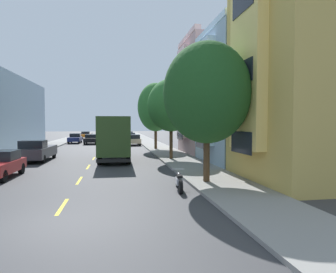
{
  "coord_description": "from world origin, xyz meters",
  "views": [
    {
      "loc": [
        1.98,
        -9.13,
        3.03
      ],
      "look_at": [
        7.49,
        22.37,
        1.63
      ],
      "focal_mm": 31.44,
      "sensor_mm": 36.0,
      "label": 1
    }
  ],
  "objects_px": {
    "parked_pickup_charcoal": "(37,151)",
    "street_tree_second": "(171,105)",
    "parked_hatchback_navy": "(75,138)",
    "street_tree_nearest": "(207,93)",
    "parked_motorcycle": "(179,181)",
    "parked_sedan_orange": "(86,135)",
    "street_tree_third": "(156,107)",
    "delivery_box_truck": "(114,136)",
    "moving_black_sedan": "(91,139)",
    "parked_hatchback_champagne": "(134,140)",
    "parked_sedan_silver": "(129,135)",
    "parked_sedan_white": "(130,137)"
  },
  "relations": [
    {
      "from": "parked_sedan_silver",
      "to": "parked_motorcycle",
      "type": "bearing_deg",
      "value": -89.53
    },
    {
      "from": "street_tree_second",
      "to": "street_tree_third",
      "type": "distance_m",
      "value": 9.7
    },
    {
      "from": "street_tree_nearest",
      "to": "parked_hatchback_navy",
      "type": "relative_size",
      "value": 1.73
    },
    {
      "from": "parked_sedan_silver",
      "to": "parked_pickup_charcoal",
      "type": "bearing_deg",
      "value": -104.1
    },
    {
      "from": "delivery_box_truck",
      "to": "parked_motorcycle",
      "type": "distance_m",
      "value": 12.05
    },
    {
      "from": "street_tree_nearest",
      "to": "parked_hatchback_navy",
      "type": "distance_m",
      "value": 35.07
    },
    {
      "from": "street_tree_third",
      "to": "moving_black_sedan",
      "type": "bearing_deg",
      "value": 125.15
    },
    {
      "from": "street_tree_nearest",
      "to": "parked_pickup_charcoal",
      "type": "bearing_deg",
      "value": 134.29
    },
    {
      "from": "parked_sedan_orange",
      "to": "parked_sedan_white",
      "type": "height_order",
      "value": "same"
    },
    {
      "from": "parked_sedan_orange",
      "to": "parked_sedan_white",
      "type": "relative_size",
      "value": 1.01
    },
    {
      "from": "parked_sedan_orange",
      "to": "street_tree_third",
      "type": "bearing_deg",
      "value": -69.41
    },
    {
      "from": "parked_sedan_orange",
      "to": "parked_hatchback_navy",
      "type": "distance_m",
      "value": 14.55
    },
    {
      "from": "parked_motorcycle",
      "to": "moving_black_sedan",
      "type": "bearing_deg",
      "value": 101.51
    },
    {
      "from": "moving_black_sedan",
      "to": "parked_hatchback_navy",
      "type": "bearing_deg",
      "value": 140.34
    },
    {
      "from": "street_tree_nearest",
      "to": "parked_motorcycle",
      "type": "height_order",
      "value": "street_tree_nearest"
    },
    {
      "from": "delivery_box_truck",
      "to": "moving_black_sedan",
      "type": "bearing_deg",
      "value": 99.91
    },
    {
      "from": "street_tree_nearest",
      "to": "delivery_box_truck",
      "type": "height_order",
      "value": "street_tree_nearest"
    },
    {
      "from": "parked_hatchback_navy",
      "to": "parked_pickup_charcoal",
      "type": "bearing_deg",
      "value": -90.07
    },
    {
      "from": "delivery_box_truck",
      "to": "moving_black_sedan",
      "type": "xyz_separation_m",
      "value": [
        -3.6,
        20.59,
        -1.24
      ]
    },
    {
      "from": "parked_sedan_orange",
      "to": "moving_black_sedan",
      "type": "relative_size",
      "value": 1.01
    },
    {
      "from": "street_tree_third",
      "to": "parked_hatchback_navy",
      "type": "xyz_separation_m",
      "value": [
        -10.76,
        13.77,
        -4.15
      ]
    },
    {
      "from": "parked_hatchback_champagne",
      "to": "parked_motorcycle",
      "type": "height_order",
      "value": "parked_hatchback_champagne"
    },
    {
      "from": "moving_black_sedan",
      "to": "parked_sedan_orange",
      "type": "bearing_deg",
      "value": 98.33
    },
    {
      "from": "delivery_box_truck",
      "to": "parked_sedan_orange",
      "type": "bearing_deg",
      "value": 99.2
    },
    {
      "from": "parked_sedan_white",
      "to": "parked_pickup_charcoal",
      "type": "xyz_separation_m",
      "value": [
        -8.68,
        -26.33,
        0.08
      ]
    },
    {
      "from": "street_tree_nearest",
      "to": "delivery_box_truck",
      "type": "relative_size",
      "value": 0.85
    },
    {
      "from": "parked_sedan_silver",
      "to": "parked_hatchback_champagne",
      "type": "relative_size",
      "value": 1.12
    },
    {
      "from": "parked_sedan_orange",
      "to": "parked_hatchback_champagne",
      "type": "xyz_separation_m",
      "value": [
        8.58,
        -20.43,
        0.01
      ]
    },
    {
      "from": "parked_pickup_charcoal",
      "to": "parked_hatchback_champagne",
      "type": "bearing_deg",
      "value": 61.71
    },
    {
      "from": "parked_pickup_charcoal",
      "to": "street_tree_second",
      "type": "bearing_deg",
      "value": -7.21
    },
    {
      "from": "parked_sedan_silver",
      "to": "parked_hatchback_navy",
      "type": "distance_m",
      "value": 15.48
    },
    {
      "from": "street_tree_nearest",
      "to": "parked_motorcycle",
      "type": "xyz_separation_m",
      "value": [
        -1.65,
        -1.13,
        -4.14
      ]
    },
    {
      "from": "delivery_box_truck",
      "to": "parked_hatchback_champagne",
      "type": "height_order",
      "value": "delivery_box_truck"
    },
    {
      "from": "street_tree_second",
      "to": "parked_pickup_charcoal",
      "type": "xyz_separation_m",
      "value": [
        -10.79,
        1.37,
        -3.71
      ]
    },
    {
      "from": "street_tree_third",
      "to": "parked_sedan_orange",
      "type": "height_order",
      "value": "street_tree_third"
    },
    {
      "from": "parked_sedan_white",
      "to": "moving_black_sedan",
      "type": "height_order",
      "value": "same"
    },
    {
      "from": "parked_hatchback_champagne",
      "to": "parked_pickup_charcoal",
      "type": "height_order",
      "value": "parked_pickup_charcoal"
    },
    {
      "from": "street_tree_second",
      "to": "parked_hatchback_navy",
      "type": "xyz_separation_m",
      "value": [
        -10.76,
        23.46,
        -3.78
      ]
    },
    {
      "from": "parked_pickup_charcoal",
      "to": "parked_hatchback_navy",
      "type": "xyz_separation_m",
      "value": [
        0.03,
        22.1,
        -0.07
      ]
    },
    {
      "from": "parked_sedan_white",
      "to": "parked_hatchback_navy",
      "type": "relative_size",
      "value": 1.12
    },
    {
      "from": "street_tree_second",
      "to": "moving_black_sedan",
      "type": "bearing_deg",
      "value": 111.02
    },
    {
      "from": "parked_hatchback_champagne",
      "to": "parked_pickup_charcoal",
      "type": "distance_m",
      "value": 18.41
    },
    {
      "from": "parked_motorcycle",
      "to": "parked_pickup_charcoal",
      "type": "bearing_deg",
      "value": 126.87
    },
    {
      "from": "parked_hatchback_champagne",
      "to": "moving_black_sedan",
      "type": "bearing_deg",
      "value": 148.51
    },
    {
      "from": "moving_black_sedan",
      "to": "parked_pickup_charcoal",
      "type": "bearing_deg",
      "value": -97.39
    },
    {
      "from": "parked_hatchback_navy",
      "to": "parked_motorcycle",
      "type": "height_order",
      "value": "parked_hatchback_navy"
    },
    {
      "from": "parked_sedan_white",
      "to": "parked_hatchback_navy",
      "type": "distance_m",
      "value": 9.63
    },
    {
      "from": "street_tree_second",
      "to": "parked_hatchback_navy",
      "type": "bearing_deg",
      "value": 114.64
    },
    {
      "from": "parked_sedan_silver",
      "to": "parked_hatchback_champagne",
      "type": "height_order",
      "value": "parked_hatchback_champagne"
    },
    {
      "from": "parked_hatchback_navy",
      "to": "moving_black_sedan",
      "type": "distance_m",
      "value": 3.33
    }
  ]
}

